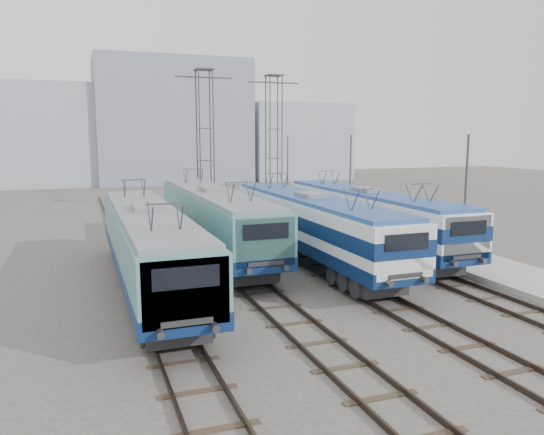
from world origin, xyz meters
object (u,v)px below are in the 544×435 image
at_px(mast_rear, 288,173).
at_px(catenary_tower_west, 205,139).
at_px(locomotive_far_right, 368,214).
at_px(locomotive_far_left, 148,242).
at_px(locomotive_center_right, 312,222).
at_px(mast_front, 465,205).
at_px(locomotive_center_left, 214,216).
at_px(mast_mid, 350,184).
at_px(catenary_tower_east, 274,139).

bearing_deg(mast_rear, catenary_tower_west, -155.06).
bearing_deg(locomotive_far_right, locomotive_far_left, -163.22).
relative_size(locomotive_far_left, catenary_tower_west, 1.50).
xyz_separation_m(locomotive_center_right, mast_front, (6.35, -4.44, 1.20)).
relative_size(locomotive_center_left, locomotive_center_right, 1.03).
xyz_separation_m(locomotive_center_left, mast_rear, (10.85, 15.76, 1.20)).
height_order(mast_front, mast_mid, same).
xyz_separation_m(mast_mid, mast_rear, (0.00, 12.00, 0.00)).
distance_m(locomotive_far_left, catenary_tower_west, 19.61).
height_order(catenary_tower_east, mast_mid, catenary_tower_east).
relative_size(locomotive_center_right, mast_front, 2.57).
xyz_separation_m(locomotive_center_left, catenary_tower_west, (2.25, 11.76, 4.34)).
bearing_deg(mast_rear, locomotive_far_left, -125.05).
bearing_deg(mast_mid, mast_rear, 90.00).
height_order(locomotive_far_left, catenary_tower_east, catenary_tower_east).
height_order(locomotive_center_left, catenary_tower_west, catenary_tower_west).
xyz_separation_m(locomotive_far_right, mast_mid, (1.85, 5.81, 1.23)).
bearing_deg(locomotive_center_left, locomotive_center_right, -40.18).
distance_m(mast_front, mast_mid, 12.00).
bearing_deg(catenary_tower_east, mast_front, -84.55).
relative_size(catenary_tower_east, mast_front, 1.71).
relative_size(locomotive_center_right, mast_mid, 2.57).
height_order(mast_mid, mast_rear, same).
bearing_deg(mast_rear, catenary_tower_east, -136.40).
distance_m(catenary_tower_east, mast_front, 22.32).
distance_m(locomotive_center_right, mast_mid, 9.95).
relative_size(locomotive_far_left, locomotive_center_left, 0.97).
bearing_deg(mast_rear, locomotive_far_right, -95.93).
relative_size(mast_mid, mast_rear, 1.00).
relative_size(catenary_tower_west, mast_rear, 1.71).
xyz_separation_m(locomotive_center_left, mast_mid, (10.85, 3.76, 1.20)).
bearing_deg(locomotive_center_left, mast_mid, 19.13).
bearing_deg(catenary_tower_west, locomotive_far_right, -63.95).
bearing_deg(mast_rear, locomotive_center_right, -107.98).
xyz_separation_m(locomotive_center_right, catenary_tower_west, (-2.25, 15.56, 4.35)).
height_order(locomotive_center_left, mast_rear, mast_rear).
bearing_deg(mast_mid, locomotive_far_left, -147.24).
bearing_deg(mast_front, catenary_tower_east, 95.45).
height_order(locomotive_center_right, catenary_tower_west, catenary_tower_west).
bearing_deg(mast_rear, locomotive_center_left, -124.54).
height_order(locomotive_far_left, locomotive_center_left, locomotive_center_left).
bearing_deg(mast_front, locomotive_center_left, 142.80).
xyz_separation_m(locomotive_far_right, mast_front, (1.85, -6.19, 1.23)).
xyz_separation_m(locomotive_far_left, mast_rear, (15.35, 21.88, 1.25)).
bearing_deg(locomotive_far_left, locomotive_far_right, 16.78).
height_order(locomotive_center_right, mast_rear, mast_rear).
distance_m(locomotive_center_left, mast_front, 13.67).
xyz_separation_m(locomotive_far_left, mast_mid, (15.35, 9.88, 1.25)).
relative_size(locomotive_far_left, locomotive_center_right, 1.00).
bearing_deg(mast_mid, locomotive_far_right, -107.67).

